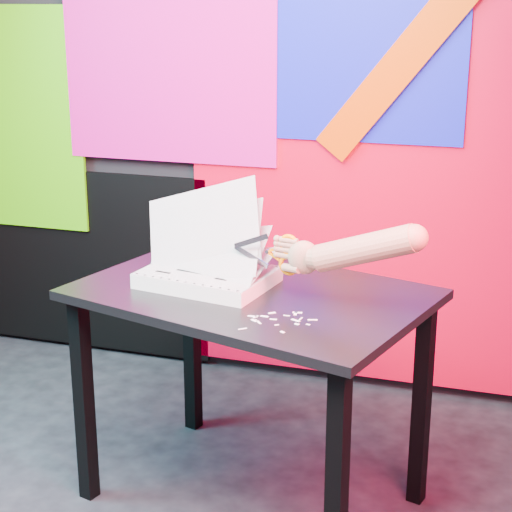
% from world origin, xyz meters
% --- Properties ---
extents(room, '(3.01, 3.01, 2.71)m').
position_xyz_m(room, '(0.00, 0.00, 1.35)').
color(room, black).
rests_on(room, ground).
extents(backdrop, '(2.88, 0.05, 2.08)m').
position_xyz_m(backdrop, '(0.06, 1.46, 0.96)').
color(backdrop, red).
rests_on(backdrop, ground).
extents(work_table, '(1.21, 0.97, 0.75)m').
position_xyz_m(work_table, '(0.42, 0.50, 0.64)').
color(work_table, black).
rests_on(work_table, ground).
extents(printout_stack, '(0.47, 0.35, 0.37)m').
position_xyz_m(printout_stack, '(0.27, 0.51, 0.78)').
color(printout_stack, white).
rests_on(printout_stack, work_table).
extents(scissors, '(0.22, 0.06, 0.13)m').
position_xyz_m(scissors, '(0.54, 0.45, 0.89)').
color(scissors, silver).
rests_on(scissors, printout_stack).
extents(hand_forearm, '(0.46, 0.15, 0.20)m').
position_xyz_m(hand_forearm, '(0.76, 0.40, 0.94)').
color(hand_forearm, '#AF785E').
rests_on(hand_forearm, work_table).
extents(paper_clippings, '(0.20, 0.19, 0.00)m').
position_xyz_m(paper_clippings, '(0.57, 0.28, 0.75)').
color(paper_clippings, white).
rests_on(paper_clippings, work_table).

